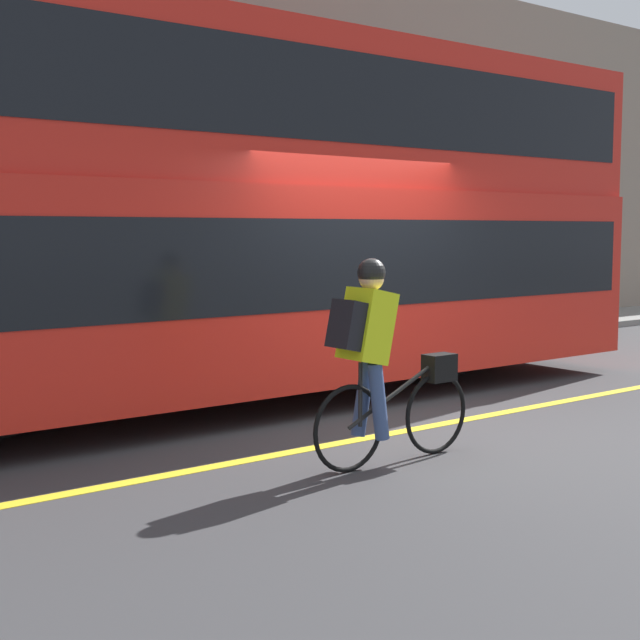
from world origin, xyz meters
name	(u,v)px	position (x,y,z in m)	size (l,w,h in m)	color
ground_plane	(406,425)	(0.00, 0.00, 0.00)	(80.00, 80.00, 0.00)	#38383A
road_center_line	(420,428)	(0.00, -0.19, 0.00)	(50.00, 0.14, 0.01)	yellow
sidewalk_curb	(172,362)	(0.00, 4.55, 0.06)	(60.00, 1.77, 0.11)	gray
building_facade	(133,140)	(0.00, 5.58, 3.05)	(60.00, 0.30, 6.10)	gray
bus	(264,204)	(-0.32, 1.85, 2.07)	(9.19, 2.44, 3.75)	black
cyclist_on_bike	(378,355)	(-1.17, -0.93, 0.86)	(1.57, 0.32, 1.59)	black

